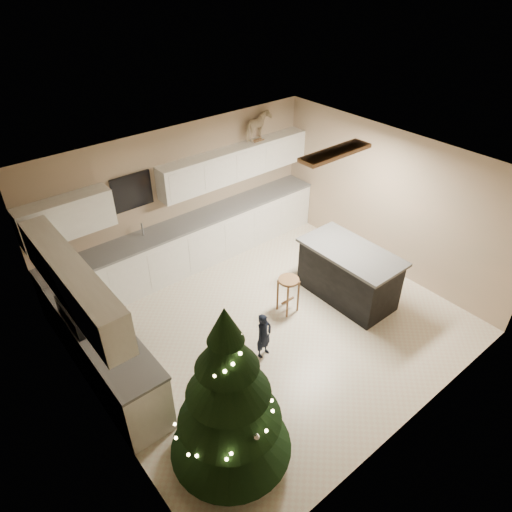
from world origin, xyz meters
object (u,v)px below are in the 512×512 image
at_px(christmas_tree, 229,404).
at_px(rocking_horse, 258,126).
at_px(island, 348,274).
at_px(toddler, 264,336).
at_px(bar_stool, 288,287).

xyz_separation_m(christmas_tree, rocking_horse, (3.52, 3.77, 1.31)).
relative_size(island, christmas_tree, 0.72).
bearing_deg(rocking_horse, christmas_tree, 118.28).
bearing_deg(christmas_tree, toddler, 36.69).
xyz_separation_m(island, toddler, (-1.98, -0.13, -0.10)).
bearing_deg(rocking_horse, island, 157.29).
height_order(bar_stool, christmas_tree, christmas_tree).
bearing_deg(bar_stool, toddler, -151.84).
relative_size(island, bar_stool, 2.63).
xyz_separation_m(bar_stool, toddler, (-0.95, -0.51, -0.11)).
height_order(toddler, rocking_horse, rocking_horse).
bearing_deg(island, bar_stool, 160.05).
distance_m(bar_stool, toddler, 1.08).
relative_size(bar_stool, rocking_horse, 0.98).
xyz_separation_m(bar_stool, christmas_tree, (-2.30, -1.52, 0.48)).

